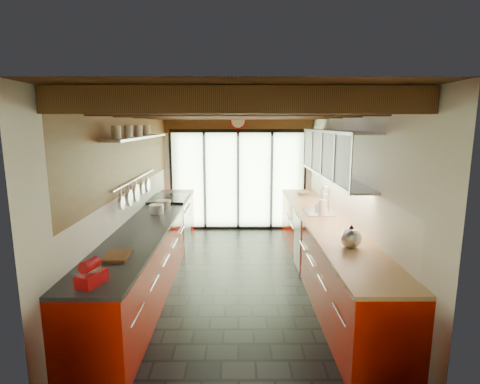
{
  "coord_description": "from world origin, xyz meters",
  "views": [
    {
      "loc": [
        -0.0,
        -5.3,
        2.3
      ],
      "look_at": [
        0.03,
        0.4,
        1.25
      ],
      "focal_mm": 28.0,
      "sensor_mm": 36.0,
      "label": 1
    }
  ],
  "objects_px": {
    "stand_mixer": "(92,274)",
    "soap_bottle": "(318,206)",
    "bowl": "(302,193)",
    "paper_towel": "(322,208)",
    "kettle": "(351,237)"
  },
  "relations": [
    {
      "from": "stand_mixer",
      "to": "soap_bottle",
      "type": "height_order",
      "value": "stand_mixer"
    },
    {
      "from": "stand_mixer",
      "to": "bowl",
      "type": "height_order",
      "value": "stand_mixer"
    },
    {
      "from": "soap_bottle",
      "to": "bowl",
      "type": "relative_size",
      "value": 0.74
    },
    {
      "from": "stand_mixer",
      "to": "paper_towel",
      "type": "height_order",
      "value": "paper_towel"
    },
    {
      "from": "kettle",
      "to": "bowl",
      "type": "xyz_separation_m",
      "value": [
        0.0,
        3.2,
        -0.09
      ]
    },
    {
      "from": "soap_bottle",
      "to": "bowl",
      "type": "bearing_deg",
      "value": 90.0
    },
    {
      "from": "soap_bottle",
      "to": "bowl",
      "type": "xyz_separation_m",
      "value": [
        0.0,
        1.42,
        -0.06
      ]
    },
    {
      "from": "stand_mixer",
      "to": "soap_bottle",
      "type": "distance_m",
      "value": 3.75
    },
    {
      "from": "kettle",
      "to": "stand_mixer",
      "type": "bearing_deg",
      "value": -158.99
    },
    {
      "from": "bowl",
      "to": "soap_bottle",
      "type": "bearing_deg",
      "value": -90.0
    },
    {
      "from": "stand_mixer",
      "to": "bowl",
      "type": "bearing_deg",
      "value": 58.71
    },
    {
      "from": "stand_mixer",
      "to": "paper_towel",
      "type": "bearing_deg",
      "value": 43.84
    },
    {
      "from": "soap_bottle",
      "to": "paper_towel",
      "type": "bearing_deg",
      "value": -90.0
    },
    {
      "from": "kettle",
      "to": "paper_towel",
      "type": "distance_m",
      "value": 1.46
    },
    {
      "from": "paper_towel",
      "to": "bowl",
      "type": "relative_size",
      "value": 1.26
    }
  ]
}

